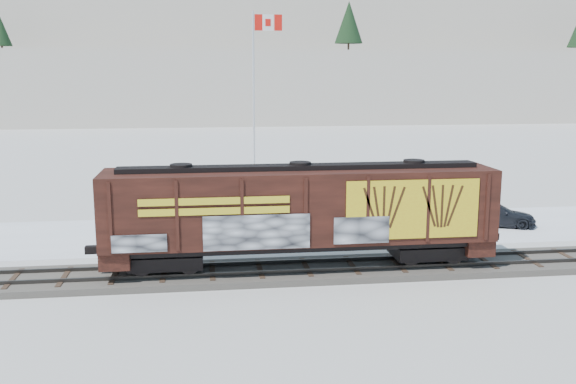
{
  "coord_description": "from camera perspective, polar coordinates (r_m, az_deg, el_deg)",
  "views": [
    {
      "loc": [
        -4.2,
        -26.02,
        8.49
      ],
      "look_at": [
        -0.4,
        3.0,
        3.01
      ],
      "focal_mm": 40.0,
      "sensor_mm": 36.0,
      "label": 1
    }
  ],
  "objects": [
    {
      "name": "hillside",
      "position": [
        165.97,
        -6.17,
        12.57
      ],
      "size": [
        360.0,
        110.0,
        93.0
      ],
      "color": "white",
      "rests_on": "ground"
    },
    {
      "name": "car_dark",
      "position": [
        37.68,
        17.95,
        -1.92
      ],
      "size": [
        4.66,
        3.07,
        1.25
      ],
      "primitive_type": "imported",
      "rotation": [
        0.0,
        0.0,
        1.24
      ],
      "color": "black",
      "rests_on": "parking_strip"
    },
    {
      "name": "rail_track",
      "position": [
        27.65,
        1.64,
        -6.97
      ],
      "size": [
        50.0,
        3.4,
        0.43
      ],
      "color": "#59544C",
      "rests_on": "ground"
    },
    {
      "name": "hopper_railcar",
      "position": [
        26.91,
        1.09,
        -1.56
      ],
      "size": [
        16.27,
        3.06,
        4.29
      ],
      "color": "black",
      "rests_on": "rail_track"
    },
    {
      "name": "flagpole",
      "position": [
        41.84,
        -2.89,
        5.24
      ],
      "size": [
        2.3,
        0.9,
        12.28
      ],
      "color": "silver",
      "rests_on": "ground"
    },
    {
      "name": "car_white",
      "position": [
        33.81,
        -5.32,
        -2.61
      ],
      "size": [
        4.87,
        2.92,
        1.51
      ],
      "primitive_type": "imported",
      "rotation": [
        0.0,
        0.0,
        1.26
      ],
      "color": "white",
      "rests_on": "parking_strip"
    },
    {
      "name": "car_silver",
      "position": [
        33.84,
        -12.22,
        -2.95
      ],
      "size": [
        4.26,
        2.9,
        1.35
      ],
      "primitive_type": "imported",
      "rotation": [
        0.0,
        0.0,
        1.21
      ],
      "color": "#B2B4B9",
      "rests_on": "parking_strip"
    },
    {
      "name": "ground",
      "position": [
        27.69,
        1.64,
        -7.26
      ],
      "size": [
        500.0,
        500.0,
        0.0
      ],
      "primitive_type": "plane",
      "color": "white",
      "rests_on": "ground"
    },
    {
      "name": "parking_strip",
      "position": [
        34.83,
        -0.31,
        -3.48
      ],
      "size": [
        40.0,
        8.0,
        0.03
      ],
      "primitive_type": "cube",
      "color": "white",
      "rests_on": "ground"
    }
  ]
}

